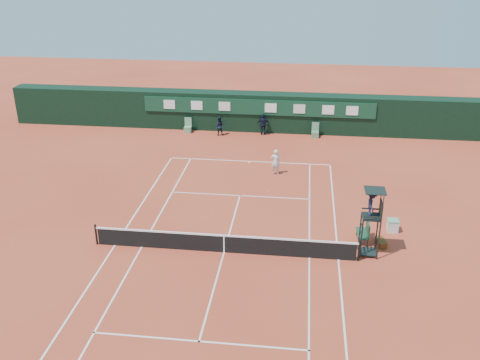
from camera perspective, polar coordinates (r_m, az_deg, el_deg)
name	(u,v)px	position (r m, az deg, el deg)	size (l,w,h in m)	color
ground	(224,252)	(26.19, -1.71, -7.71)	(90.00, 90.00, 0.00)	#C0472D
court_lines	(224,252)	(26.19, -1.71, -7.70)	(11.05, 23.85, 0.01)	white
tennis_net	(224,243)	(25.93, -1.72, -6.75)	(12.90, 0.10, 1.10)	black
back_wall	(259,112)	(42.70, 2.00, 7.30)	(40.00, 1.65, 3.00)	black
linesman_chair_left	(188,128)	(42.68, -5.58, 5.51)	(0.55, 0.50, 1.15)	#5F926A
linesman_chair_right	(315,133)	(41.74, 8.01, 4.96)	(0.55, 0.50, 1.15)	#54815B
umpire_chair	(372,209)	(25.57, 13.89, -3.00)	(0.96, 0.95, 3.42)	black
player_bench	(365,231)	(27.49, 13.17, -5.31)	(0.56, 1.20, 1.10)	#193E27
tennis_bag	(381,242)	(27.58, 14.81, -6.46)	(0.36, 0.82, 0.31)	black
cooler	(393,225)	(28.95, 15.97, -4.67)	(0.57, 0.57, 0.65)	silver
tennis_ball	(268,191)	(32.26, 3.00, -1.23)	(0.06, 0.06, 0.06)	#CCDD33
player	(276,162)	(34.50, 3.81, 1.94)	(0.61, 0.40, 1.69)	silver
ball_kid_left	(219,126)	(41.71, -2.25, 5.79)	(0.73, 0.57, 1.49)	black
ball_kid_right	(263,124)	(41.78, 2.51, 5.95)	(0.99, 0.41, 1.68)	black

